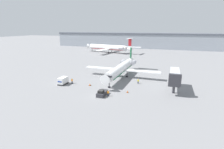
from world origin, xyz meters
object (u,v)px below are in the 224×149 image
airplane_main (121,68)px  airplane_parked_far_left (109,47)px  traffic_cone_right (128,92)px  worker_by_wing (138,81)px  worker_near_tug (108,93)px  pushback_tug (102,93)px  traffic_cone_left (90,84)px  worker_on_apron (72,81)px  jet_bridge (175,76)px  luggage_cart (63,81)px

airplane_main → airplane_parked_far_left: airplane_parked_far_left is taller
traffic_cone_right → airplane_main: bearing=112.0°
worker_by_wing → worker_near_tug: bearing=-112.9°
pushback_tug → airplane_parked_far_left: airplane_parked_far_left is taller
airplane_main → traffic_cone_left: 14.77m
airplane_main → pushback_tug: bearing=-89.9°
worker_near_tug → airplane_parked_far_left: bearing=109.7°
airplane_parked_far_left → worker_near_tug: bearing=-70.3°
worker_by_wing → airplane_parked_far_left: airplane_parked_far_left is taller
worker_by_wing → worker_on_apron: bearing=-161.0°
worker_near_tug → traffic_cone_right: size_ratio=2.46×
jet_bridge → luggage_cart: bearing=-171.0°
worker_by_wing → airplane_parked_far_left: 74.40m
worker_near_tug → worker_by_wing: 14.54m
worker_on_apron → traffic_cone_right: 19.39m
pushback_tug → worker_near_tug: (1.71, 0.06, 0.19)m
jet_bridge → worker_near_tug: bearing=-148.6°
worker_by_wing → jet_bridge: (11.01, -3.22, 3.61)m
traffic_cone_left → traffic_cone_right: bearing=-9.9°
airplane_main → luggage_cart: (-15.62, -14.39, -2.31)m
luggage_cart → worker_on_apron: size_ratio=1.92×
jet_bridge → traffic_cone_left: bearing=-171.5°
luggage_cart → worker_by_wing: luggage_cart is taller
luggage_cart → worker_by_wing: 24.57m
airplane_parked_far_left → pushback_tug: bearing=-71.4°
worker_on_apron → traffic_cone_left: 6.43m
worker_by_wing → traffic_cone_right: size_ratio=2.43×
traffic_cone_left → jet_bridge: jet_bridge is taller
airplane_main → worker_near_tug: airplane_main is taller
luggage_cart → airplane_parked_far_left: bearing=98.4°
worker_by_wing → worker_on_apron: size_ratio=0.88×
jet_bridge → airplane_parked_far_left: bearing=123.1°
luggage_cart → traffic_cone_left: 9.02m
luggage_cart → worker_on_apron: luggage_cart is taller
airplane_main → traffic_cone_left: (-6.78, -12.75, -3.11)m
traffic_cone_left → jet_bridge: size_ratio=0.07×
pushback_tug → traffic_cone_left: pushback_tug is taller
worker_on_apron → airplane_parked_far_left: airplane_parked_far_left is taller
airplane_main → traffic_cone_left: bearing=-118.0°
worker_near_tug → worker_by_wing: worker_near_tug is taller
luggage_cart → jet_bridge: bearing=9.0°
worker_on_apron → airplane_parked_far_left: 74.46m
traffic_cone_right → airplane_parked_far_left: size_ratio=0.02×
luggage_cart → airplane_parked_far_left: size_ratio=0.10×
airplane_parked_far_left → jet_bridge: bearing=-56.9°
traffic_cone_left → jet_bridge: 25.78m
worker_on_apron → airplane_parked_far_left: bearing=100.5°
worker_on_apron → pushback_tug: bearing=-25.7°
pushback_tug → airplane_parked_far_left: size_ratio=0.12×
pushback_tug → traffic_cone_right: size_ratio=6.48×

